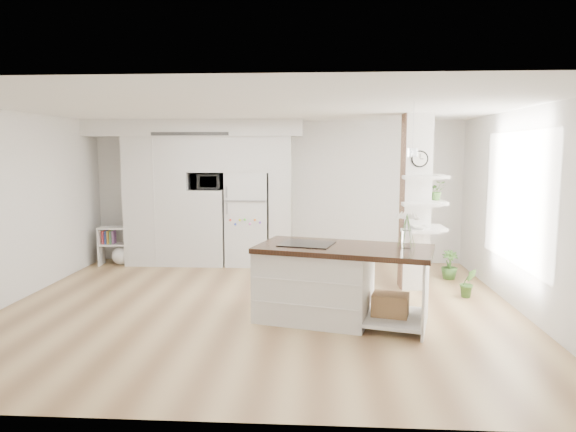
% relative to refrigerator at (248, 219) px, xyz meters
% --- Properties ---
extents(floor, '(7.00, 6.00, 0.01)m').
position_rel_refrigerator_xyz_m(floor, '(0.53, -2.68, -0.88)').
color(floor, tan).
rests_on(floor, ground).
extents(room, '(7.04, 6.04, 2.72)m').
position_rel_refrigerator_xyz_m(room, '(0.53, -2.68, 0.98)').
color(room, white).
rests_on(room, ground).
extents(cabinet_wall, '(4.00, 0.71, 2.70)m').
position_rel_refrigerator_xyz_m(cabinet_wall, '(-0.92, -0.01, 0.63)').
color(cabinet_wall, silver).
rests_on(cabinet_wall, floor).
extents(refrigerator, '(0.78, 0.69, 1.75)m').
position_rel_refrigerator_xyz_m(refrigerator, '(0.00, 0.00, 0.00)').
color(refrigerator, white).
rests_on(refrigerator, floor).
extents(column, '(0.69, 0.90, 2.70)m').
position_rel_refrigerator_xyz_m(column, '(2.90, -1.55, 0.48)').
color(column, silver).
rests_on(column, floor).
extents(window, '(0.00, 2.40, 2.40)m').
position_rel_refrigerator_xyz_m(window, '(4.00, -2.38, 0.62)').
color(window, white).
rests_on(window, room).
extents(pendant_light, '(0.12, 0.12, 0.10)m').
position_rel_refrigerator_xyz_m(pendant_light, '(2.23, -2.53, 1.24)').
color(pendant_light, white).
rests_on(pendant_light, room).
extents(kitchen_island, '(2.32, 1.52, 1.53)m').
position_rel_refrigerator_xyz_m(kitchen_island, '(1.40, -3.11, -0.38)').
color(kitchen_island, silver).
rests_on(kitchen_island, floor).
extents(bookshelf, '(0.63, 0.40, 0.72)m').
position_rel_refrigerator_xyz_m(bookshelf, '(-2.45, -0.18, -0.56)').
color(bookshelf, silver).
rests_on(bookshelf, floor).
extents(floor_plant_a, '(0.26, 0.22, 0.44)m').
position_rel_refrigerator_xyz_m(floor_plant_a, '(3.52, -1.99, -0.66)').
color(floor_plant_a, '#3D6B2A').
rests_on(floor_plant_a, floor).
extents(floor_plant_b, '(0.28, 0.28, 0.48)m').
position_rel_refrigerator_xyz_m(floor_plant_b, '(3.52, -0.90, -0.63)').
color(floor_plant_b, '#3D6B2A').
rests_on(floor_plant_b, floor).
extents(microwave, '(0.54, 0.37, 0.30)m').
position_rel_refrigerator_xyz_m(microwave, '(-0.75, -0.06, 0.69)').
color(microwave, '#2D2D2D').
rests_on(microwave, cabinet_wall).
extents(shelf_plant, '(0.27, 0.23, 0.30)m').
position_rel_refrigerator_xyz_m(shelf_plant, '(3.15, -1.38, 0.65)').
color(shelf_plant, '#3D6B2A').
rests_on(shelf_plant, column).
extents(decor_bowl, '(0.22, 0.22, 0.05)m').
position_rel_refrigerator_xyz_m(decor_bowl, '(2.82, -1.78, 0.13)').
color(decor_bowl, white).
rests_on(decor_bowl, column).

